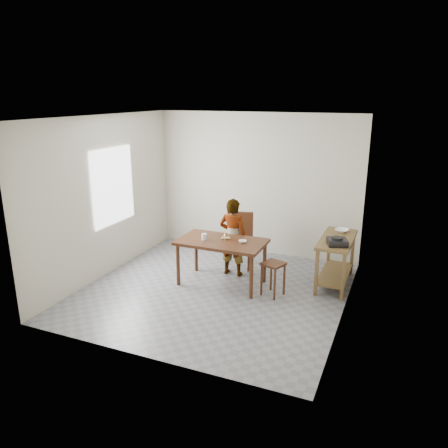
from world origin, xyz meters
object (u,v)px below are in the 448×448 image
at_px(child, 233,237).
at_px(stool, 273,279).
at_px(prep_counter, 336,261).
at_px(dining_table, 222,262).
at_px(dining_chair, 239,241).

height_order(child, stool, child).
height_order(prep_counter, stool, prep_counter).
height_order(prep_counter, child, child).
height_order(dining_table, stool, dining_table).
bearing_deg(prep_counter, dining_chair, 176.69).
bearing_deg(child, prep_counter, -170.22).
relative_size(prep_counter, stool, 2.23).
xyz_separation_m(child, stool, (0.88, -0.52, -0.41)).
xyz_separation_m(dining_table, child, (0.02, 0.44, 0.30)).
xyz_separation_m(dining_chair, stool, (0.91, -0.89, -0.22)).
distance_m(dining_table, stool, 0.91).
relative_size(dining_chair, stool, 1.81).
distance_m(dining_table, prep_counter, 1.86).
bearing_deg(dining_chair, stool, -58.46).
relative_size(child, stool, 2.52).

